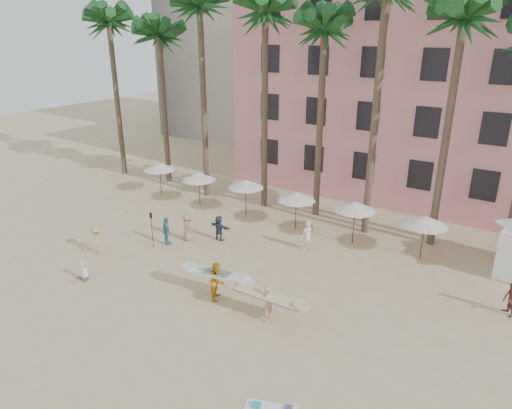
{
  "coord_description": "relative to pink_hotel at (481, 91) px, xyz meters",
  "views": [
    {
      "loc": [
        11.77,
        -11.95,
        12.15
      ],
      "look_at": [
        0.13,
        6.0,
        4.0
      ],
      "focal_mm": 32.0,
      "sensor_mm": 36.0,
      "label": 1
    }
  ],
  "objects": [
    {
      "name": "umbrella_row",
      "position": [
        -10.0,
        -13.5,
        -5.67
      ],
      "size": [
        22.5,
        2.7,
        2.73
      ],
      "color": "#332B23",
      "rests_on": "ground"
    },
    {
      "name": "carrier_yellow",
      "position": [
        -4.17,
        -23.15,
        -7.0
      ],
      "size": [
        3.14,
        1.13,
        1.76
      ],
      "color": "tan",
      "rests_on": "ground"
    },
    {
      "name": "pink_hotel",
      "position": [
        0.0,
        0.0,
        0.0
      ],
      "size": [
        35.0,
        14.0,
        16.0
      ],
      "primitive_type": "cube",
      "color": "pink",
      "rests_on": "ground"
    },
    {
      "name": "paddle",
      "position": [
        -13.85,
        -20.58,
        -6.59
      ],
      "size": [
        0.18,
        0.04,
        2.23
      ],
      "color": "black",
      "rests_on": "ground"
    },
    {
      "name": "carrier_white",
      "position": [
        -7.2,
        -22.9,
        -6.99
      ],
      "size": [
        3.2,
        1.14,
        1.9
      ],
      "color": "orange",
      "rests_on": "ground"
    },
    {
      "name": "seated_man",
      "position": [
        -14.11,
        -25.43,
        -7.67
      ],
      "size": [
        0.42,
        0.73,
        0.95
      ],
      "color": "#3F3F4C",
      "rests_on": "ground"
    },
    {
      "name": "beachgoers",
      "position": [
        -9.95,
        -19.05,
        -7.15
      ],
      "size": [
        21.81,
        8.1,
        1.81
      ],
      "color": "tan",
      "rests_on": "ground"
    },
    {
      "name": "palm_row",
      "position": [
        -6.49,
        -11.0,
        4.97
      ],
      "size": [
        44.4,
        5.4,
        16.3
      ],
      "color": "brown",
      "rests_on": "ground"
    },
    {
      "name": "ground",
      "position": [
        -7.0,
        -26.0,
        -8.0
      ],
      "size": [
        120.0,
        120.0,
        0.0
      ],
      "primitive_type": "plane",
      "color": "#D1B789",
      "rests_on": "ground"
    }
  ]
}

